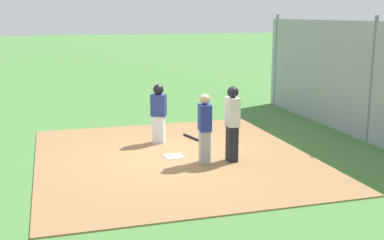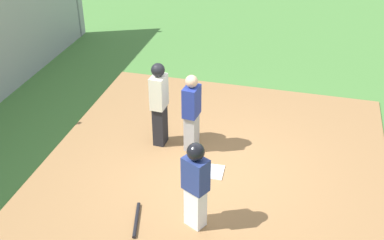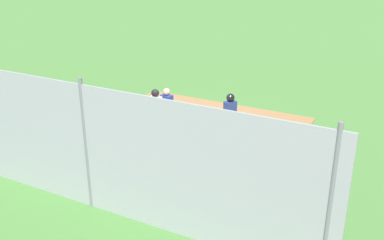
% 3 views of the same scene
% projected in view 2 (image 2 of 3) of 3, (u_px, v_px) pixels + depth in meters
% --- Properties ---
extents(ground_plane, '(140.00, 140.00, 0.00)m').
position_uv_depth(ground_plane, '(212.00, 173.00, 9.08)').
color(ground_plane, '#477A38').
extents(dirt_infield, '(7.20, 6.40, 0.03)m').
position_uv_depth(dirt_infield, '(212.00, 172.00, 9.07)').
color(dirt_infield, olive).
rests_on(dirt_infield, ground_plane).
extents(home_plate, '(0.46, 0.46, 0.02)m').
position_uv_depth(home_plate, '(212.00, 171.00, 9.06)').
color(home_plate, white).
rests_on(home_plate, dirt_infield).
extents(catcher, '(0.41, 0.30, 1.61)m').
position_uv_depth(catcher, '(192.00, 112.00, 9.30)').
color(catcher, '#9E9EA3').
rests_on(catcher, dirt_infield).
extents(umpire, '(0.39, 0.28, 1.76)m').
position_uv_depth(umpire, '(159.00, 103.00, 9.41)').
color(umpire, black).
rests_on(umpire, dirt_infield).
extents(runner, '(0.41, 0.46, 1.56)m').
position_uv_depth(runner, '(196.00, 181.00, 7.42)').
color(runner, silver).
rests_on(runner, dirt_infield).
extents(baseball_bat, '(0.78, 0.26, 0.06)m').
position_uv_depth(baseball_bat, '(136.00, 220.00, 7.92)').
color(baseball_bat, black).
rests_on(baseball_bat, dirt_infield).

